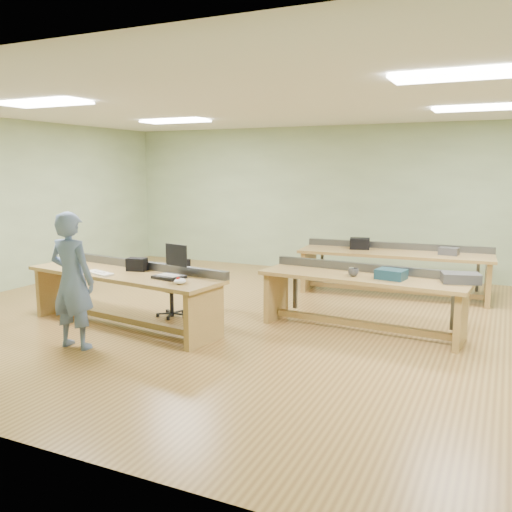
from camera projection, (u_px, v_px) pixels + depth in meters
name	position (u px, v px, depth m)	size (l,w,h in m)	color
floor	(270.00, 321.00, 7.70)	(10.00, 10.00, 0.00)	olive
ceiling	(270.00, 104.00, 7.22)	(10.00, 10.00, 0.00)	silver
wall_back	(348.00, 200.00, 11.03)	(10.00, 0.04, 3.00)	#A3BB8E
wall_front	(47.00, 260.00, 3.88)	(10.00, 0.04, 3.00)	#A3BB8E
wall_left	(11.00, 205.00, 9.55)	(0.04, 8.00, 3.00)	#A3BB8E
fluor_panels	(270.00, 106.00, 7.22)	(6.20, 3.50, 0.03)	white
workbench_front	(125.00, 286.00, 7.40)	(3.08, 1.20, 0.86)	#AD8749
workbench_mid	(362.00, 290.00, 7.17)	(2.77, 0.92, 0.86)	#AD8749
workbench_back	(394.00, 263.00, 9.18)	(3.22, 1.04, 0.86)	#AD8749
person	(72.00, 281.00, 6.45)	(0.60, 0.40, 1.65)	slate
laptop_base	(169.00, 277.00, 6.95)	(0.36, 0.30, 0.04)	black
laptop_screen	(176.00, 255.00, 7.02)	(0.36, 0.02, 0.28)	black
keyboard	(100.00, 273.00, 7.23)	(0.47, 0.16, 0.03)	silver
trackball_mouse	(180.00, 281.00, 6.62)	(0.14, 0.17, 0.07)	white
camera_bag	(137.00, 264.00, 7.45)	(0.26, 0.17, 0.18)	black
task_chair	(174.00, 295.00, 7.93)	(0.56, 0.56, 0.84)	black
parts_bin_teal	(391.00, 274.00, 6.90)	(0.36, 0.27, 0.13)	#143241
parts_bin_grey	(461.00, 278.00, 6.68)	(0.45, 0.29, 0.12)	#353537
mug	(353.00, 272.00, 7.08)	(0.14, 0.14, 0.11)	#353537
drinks_can	(351.00, 272.00, 7.09)	(0.06, 0.06, 0.11)	silver
storage_box_back	(360.00, 244.00, 9.44)	(0.33, 0.24, 0.19)	black
tray_back	(449.00, 251.00, 8.82)	(0.30, 0.22, 0.12)	#353537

